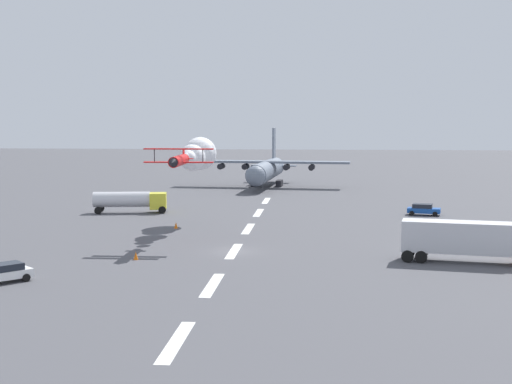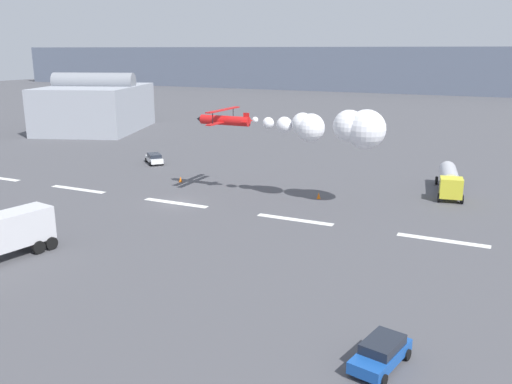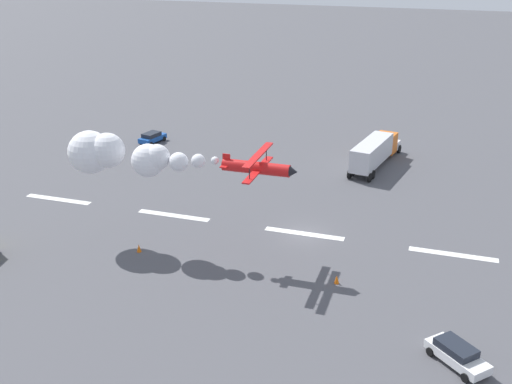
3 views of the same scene
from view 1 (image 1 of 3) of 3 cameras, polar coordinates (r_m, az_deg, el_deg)
ground_plane at (r=69.99m, az=-1.77°, el=-4.75°), size 440.00×440.00×0.00m
runway_stripe_2 at (r=42.82m, az=-6.37°, el=-11.77°), size 8.00×0.90×0.01m
runway_stripe_3 at (r=56.27m, az=-3.50°, el=-7.42°), size 8.00×0.90×0.01m
runway_stripe_4 at (r=69.99m, az=-1.77°, el=-4.74°), size 8.00×0.90×0.01m
runway_stripe_5 at (r=83.86m, az=-0.62°, el=-2.95°), size 8.00×0.90×0.01m
runway_stripe_6 at (r=97.82m, az=0.20°, el=-1.66°), size 8.00×0.90×0.01m
runway_stripe_7 at (r=111.83m, az=0.82°, el=-0.70°), size 8.00×0.90×0.01m
cargo_transport_plane at (r=132.91m, az=0.76°, el=1.76°), size 25.70×31.27×10.88m
stunt_biplane_red at (r=85.54m, az=-4.77°, el=3.01°), size 21.97×7.08×4.07m
semi_truck_orange at (r=66.94m, az=16.94°, el=-3.66°), size 5.15×13.86×3.70m
fuel_tanker_truck at (r=99.09m, az=-9.94°, el=-0.64°), size 4.24×10.15×2.90m
followme_car_yellow at (r=97.88m, az=13.22°, el=-1.34°), size 2.75×4.57×1.52m
airport_staff_sedan at (r=60.17m, az=-19.58°, el=-6.09°), size 4.61×4.42×1.52m
traffic_cone_near at (r=66.72m, az=-9.57°, el=-5.03°), size 0.44×0.44×0.75m
traffic_cone_far at (r=84.64m, az=-6.40°, el=-2.65°), size 0.44×0.44×0.75m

